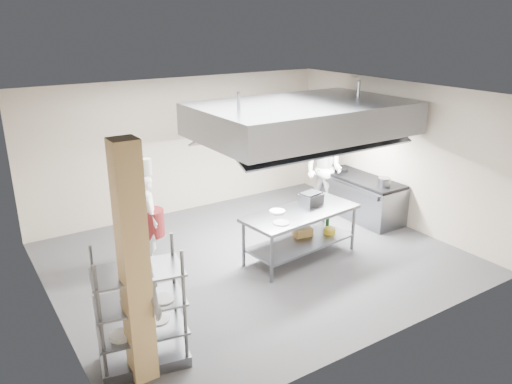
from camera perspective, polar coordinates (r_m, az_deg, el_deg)
floor at (r=9.26m, az=0.03°, el=-7.60°), size 7.00×7.00×0.00m
ceiling at (r=8.35m, az=0.03°, el=11.10°), size 7.00×7.00×0.00m
wall_back at (r=11.23m, az=-8.38°, el=5.22°), size 7.00×0.00×7.00m
wall_left at (r=7.50m, az=-23.06°, el=-3.34°), size 0.00×6.00×6.00m
wall_right at (r=10.92m, az=15.66°, el=4.31°), size 0.00×6.00×6.00m
column at (r=5.92m, az=-13.76°, el=-8.30°), size 0.30×0.30×3.00m
exhaust_hood at (r=9.52m, az=5.34°, el=8.37°), size 4.00×2.50×0.60m
hood_strip_a at (r=9.07m, az=0.77°, el=5.84°), size 1.60×0.12×0.04m
hood_strip_b at (r=10.15m, az=9.32°, el=7.04°), size 1.60×0.12×0.04m
wall_shelf at (r=11.93m, az=-0.16°, el=6.26°), size 1.50×0.28×0.04m
island at (r=9.15m, az=5.09°, el=-4.87°), size 2.28×1.15×0.91m
island_worktop at (r=8.99m, az=5.17°, el=-2.40°), size 2.28×1.15×0.06m
island_undershelf at (r=9.22m, az=5.06°, el=-5.75°), size 2.10×1.04×0.04m
pass_rack at (r=6.46m, az=-13.08°, el=-12.75°), size 1.18×0.83×1.62m
cooking_range at (r=11.26m, az=11.86°, el=-0.69°), size 0.80×2.00×0.84m
range_top at (r=11.12m, az=12.02°, el=1.49°), size 0.78×1.96×0.06m
chef_head at (r=8.97m, az=-12.18°, el=-3.09°), size 0.47×0.65×1.68m
chef_line at (r=11.28m, az=7.77°, el=2.45°), size 0.94×1.09×1.92m
chef_plating at (r=6.47m, az=-13.40°, el=-11.45°), size 0.56×1.14×1.88m
griddle at (r=9.32m, az=6.27°, el=-0.78°), size 0.45×0.38×0.20m
wicker_basket at (r=9.42m, az=5.34°, el=-4.56°), size 0.37×0.28×0.15m
stockpot at (r=10.63m, az=14.43°, el=1.14°), size 0.26×0.26×0.18m
plate_stack at (r=6.62m, az=-12.89°, el=-14.88°), size 0.28×0.28×0.05m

